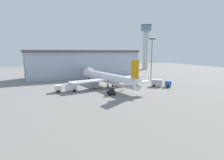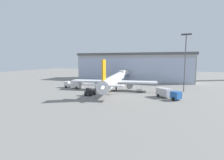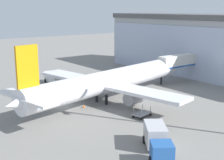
% 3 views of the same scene
% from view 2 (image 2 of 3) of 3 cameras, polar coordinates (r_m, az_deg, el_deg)
% --- Properties ---
extents(ground, '(240.00, 240.00, 0.00)m').
position_cam_2_polar(ground, '(56.40, -3.90, -4.33)').
color(ground, gray).
extents(terminal_building, '(59.94, 16.51, 14.06)m').
position_cam_2_polar(terminal_building, '(92.05, 7.10, 4.36)').
color(terminal_building, '#9F9F9F').
rests_on(terminal_building, ground).
extents(jet_bridge, '(2.53, 11.49, 5.81)m').
position_cam_2_polar(jet_bridge, '(82.54, 4.28, 2.31)').
color(jet_bridge, silver).
rests_on(jet_bridge, ground).
extents(apron_light_mast, '(3.20, 0.40, 19.15)m').
position_cam_2_polar(apron_light_mast, '(62.74, 22.80, 6.69)').
color(apron_light_mast, '#59595E').
rests_on(apron_light_mast, ground).
extents(airplane, '(30.26, 39.33, 10.82)m').
position_cam_2_polar(airplane, '(62.59, 0.68, -0.07)').
color(airplane, silver).
rests_on(airplane, ground).
extents(catering_truck, '(7.51, 3.22, 2.65)m').
position_cam_2_polar(catering_truck, '(67.62, -12.44, -1.36)').
color(catering_truck, silver).
rests_on(catering_truck, ground).
extents(fuel_truck, '(7.27, 5.94, 2.65)m').
position_cam_2_polar(fuel_truck, '(51.34, 17.66, -4.08)').
color(fuel_truck, '#2659A5').
rests_on(fuel_truck, ground).
extents(baggage_cart, '(2.19, 3.09, 1.50)m').
position_cam_2_polar(baggage_cart, '(59.07, 8.88, -3.40)').
color(baggage_cart, gray).
rests_on(baggage_cart, ground).
extents(pushback_tug, '(2.52, 3.41, 2.30)m').
position_cam_2_polar(pushback_tug, '(53.45, -7.29, -3.93)').
color(pushback_tug, black).
rests_on(pushback_tug, ground).
extents(safety_cone_nose, '(0.36, 0.36, 0.55)m').
position_cam_2_polar(safety_cone_nose, '(57.49, -0.65, -3.82)').
color(safety_cone_nose, orange).
rests_on(safety_cone_nose, ground).
extents(safety_cone_wingtip, '(0.36, 0.36, 0.55)m').
position_cam_2_polar(safety_cone_wingtip, '(70.67, -7.74, -1.88)').
color(safety_cone_wingtip, orange).
rests_on(safety_cone_wingtip, ground).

